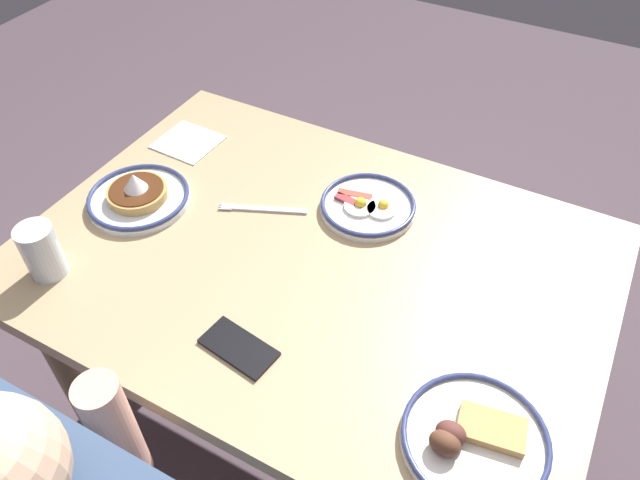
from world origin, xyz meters
The scene contains 9 objects.
ground_plane centered at (0.00, 0.00, 0.00)m, with size 6.00×6.00×0.00m, color #4D3E45.
dining_table centered at (0.00, 0.00, 0.65)m, with size 1.22×0.87×0.75m.
plate_near_main centered at (-0.04, -0.19, 0.77)m, with size 0.22×0.22×0.04m.
plate_center_pancakes centered at (0.44, 0.04, 0.77)m, with size 0.24×0.24×0.08m.
plate_far_companion centered at (-0.43, 0.25, 0.77)m, with size 0.24×0.24×0.05m.
drinking_glass centered at (0.46, 0.30, 0.81)m, with size 0.08×0.08×0.12m.
cell_phone centered at (0.01, 0.27, 0.76)m, with size 0.14×0.07×0.01m, color black.
paper_napkin centered at (0.48, -0.21, 0.75)m, with size 0.15×0.14×0.00m, color white.
fork_near centered at (0.17, -0.08, 0.76)m, with size 0.20×0.10×0.01m.
Camera 1 is at (-0.44, 0.78, 1.69)m, focal length 34.02 mm.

